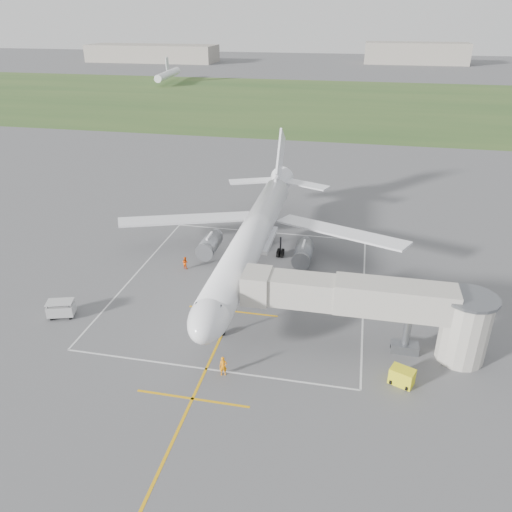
% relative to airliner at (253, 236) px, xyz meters
% --- Properties ---
extents(ground, '(700.00, 700.00, 0.00)m').
position_rel_airliner_xyz_m(ground, '(0.00, -0.75, -4.39)').
color(ground, '#4F4F51').
rests_on(ground, ground).
extents(grass_strip, '(700.00, 120.00, 0.02)m').
position_rel_airliner_xyz_m(grass_strip, '(0.00, 129.25, -4.38)').
color(grass_strip, '#2F5023').
rests_on(grass_strip, ground).
extents(apron_markings, '(28.20, 60.00, 0.01)m').
position_rel_airliner_xyz_m(apron_markings, '(0.00, -6.57, -4.38)').
color(apron_markings, '#E7A40D').
rests_on(apron_markings, ground).
extents(airliner, '(38.93, 46.75, 13.52)m').
position_rel_airliner_xyz_m(airliner, '(0.00, 0.00, 0.00)').
color(airliner, white).
rests_on(airliner, ground).
extents(jet_bridge, '(23.40, 5.00, 7.20)m').
position_rel_airliner_xyz_m(jet_bridge, '(15.72, -14.25, 0.35)').
color(jet_bridge, '#A7A497').
rests_on(jet_bridge, ground).
extents(gpu_unit, '(2.41, 2.06, 1.54)m').
position_rel_airliner_xyz_m(gpu_unit, '(17.47, -19.11, -3.63)').
color(gpu_unit, yellow).
rests_on(gpu_unit, ground).
extents(baggage_cart, '(3.09, 2.36, 1.90)m').
position_rel_airliner_xyz_m(baggage_cart, '(-17.73, -15.54, -3.42)').
color(baggage_cart, '#B1B1B1').
rests_on(baggage_cart, ground).
extents(ramp_worker_nose, '(0.80, 0.64, 1.91)m').
position_rel_airliner_xyz_m(ramp_worker_nose, '(1.78, -21.20, -3.44)').
color(ramp_worker_nose, orange).
rests_on(ramp_worker_nose, ground).
extents(ramp_worker_wing, '(0.95, 0.84, 1.62)m').
position_rel_airliner_xyz_m(ramp_worker_wing, '(-8.41, -2.17, -3.58)').
color(ramp_worker_wing, '#F75207').
rests_on(ramp_worker_wing, ground).
extents(distant_hangars, '(345.00, 49.00, 12.00)m').
position_rel_airliner_xyz_m(distant_hangars, '(-16.15, 264.44, 0.78)').
color(distant_hangars, gray).
rests_on(distant_hangars, ground).
extents(distant_aircraft, '(175.36, 33.86, 8.85)m').
position_rel_airliner_xyz_m(distant_aircraft, '(6.94, 166.01, -0.80)').
color(distant_aircraft, white).
rests_on(distant_aircraft, ground).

